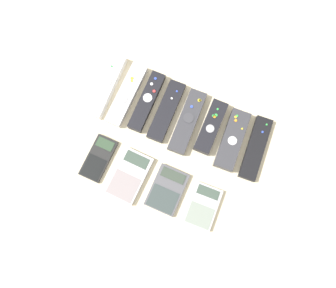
{
  "coord_description": "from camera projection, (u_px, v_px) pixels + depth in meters",
  "views": [
    {
      "loc": [
        0.08,
        -0.16,
        0.91
      ],
      "look_at": [
        0.0,
        0.03,
        0.01
      ],
      "focal_mm": 35.0,
      "sensor_mm": 36.0,
      "label": 1
    }
  ],
  "objects": [
    {
      "name": "remote_0",
      "position": [
        107.0,
        86.0,
        0.96
      ],
      "size": [
        0.05,
        0.2,
        0.03
      ],
      "rotation": [
        0.0,
        0.0,
        0.04
      ],
      "color": "white",
      "rests_on": "ground_plane"
    },
    {
      "name": "remote_6",
      "position": [
        232.0,
        140.0,
        0.92
      ],
      "size": [
        0.06,
        0.18,
        0.03
      ],
      "rotation": [
        0.0,
        0.0,
        0.05
      ],
      "color": "#333338",
      "rests_on": "ground_plane"
    },
    {
      "name": "calculator_2",
      "position": [
        167.0,
        190.0,
        0.9
      ],
      "size": [
        0.09,
        0.12,
        0.01
      ],
      "rotation": [
        0.0,
        0.0,
        -0.0
      ],
      "color": "#4C4C51",
      "rests_on": "ground_plane"
    },
    {
      "name": "remote_5",
      "position": [
        211.0,
        127.0,
        0.93
      ],
      "size": [
        0.05,
        0.16,
        0.03
      ],
      "rotation": [
        0.0,
        0.0,
        0.01
      ],
      "color": "black",
      "rests_on": "ground_plane"
    },
    {
      "name": "remote_4",
      "position": [
        187.0,
        121.0,
        0.94
      ],
      "size": [
        0.06,
        0.19,
        0.02
      ],
      "rotation": [
        0.0,
        0.0,
        0.04
      ],
      "color": "#333338",
      "rests_on": "ground_plane"
    },
    {
      "name": "calculator_3",
      "position": [
        203.0,
        206.0,
        0.89
      ],
      "size": [
        0.08,
        0.12,
        0.01
      ],
      "rotation": [
        0.0,
        0.0,
        0.04
      ],
      "color": "#B2B2B7",
      "rests_on": "ground_plane"
    },
    {
      "name": "remote_1",
      "position": [
        127.0,
        94.0,
        0.96
      ],
      "size": [
        0.05,
        0.2,
        0.02
      ],
      "rotation": [
        0.0,
        0.0,
        0.0
      ],
      "color": "silver",
      "rests_on": "ground_plane"
    },
    {
      "name": "ground_plane",
      "position": [
        164.0,
        154.0,
        0.93
      ],
      "size": [
        3.0,
        3.0,
        0.0
      ],
      "primitive_type": "plane",
      "color": "beige"
    },
    {
      "name": "calculator_0",
      "position": [
        99.0,
        158.0,
        0.92
      ],
      "size": [
        0.06,
        0.13,
        0.01
      ],
      "rotation": [
        0.0,
        0.0,
        -0.01
      ],
      "color": "black",
      "rests_on": "ground_plane"
    },
    {
      "name": "remote_2",
      "position": [
        147.0,
        101.0,
        0.95
      ],
      "size": [
        0.04,
        0.19,
        0.02
      ],
      "rotation": [
        0.0,
        0.0,
        0.02
      ],
      "color": "black",
      "rests_on": "ground_plane"
    },
    {
      "name": "remote_7",
      "position": [
        256.0,
        148.0,
        0.92
      ],
      "size": [
        0.06,
        0.19,
        0.02
      ],
      "rotation": [
        0.0,
        0.0,
        0.07
      ],
      "color": "black",
      "rests_on": "ground_plane"
    },
    {
      "name": "calculator_1",
      "position": [
        129.0,
        176.0,
        0.91
      ],
      "size": [
        0.09,
        0.14,
        0.02
      ],
      "rotation": [
        0.0,
        0.0,
        -0.03
      ],
      "color": "#B2B2B7",
      "rests_on": "ground_plane"
    },
    {
      "name": "remote_3",
      "position": [
        166.0,
        111.0,
        0.95
      ],
      "size": [
        0.05,
        0.19,
        0.02
      ],
      "rotation": [
        0.0,
        0.0,
        0.02
      ],
      "color": "black",
      "rests_on": "ground_plane"
    }
  ]
}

